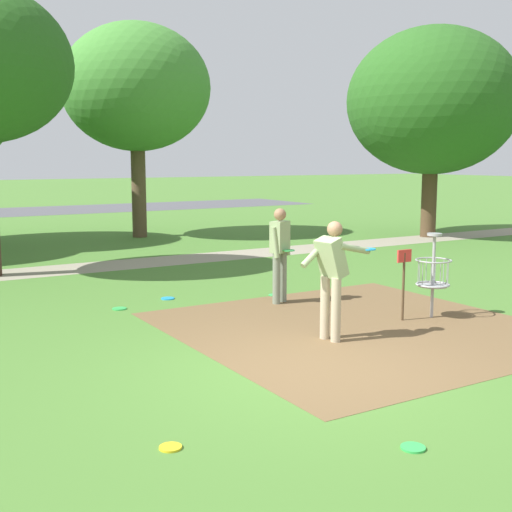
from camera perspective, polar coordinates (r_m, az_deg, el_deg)
name	(u,v)px	position (r m, az deg, el deg)	size (l,w,h in m)	color
ground_plane	(311,371)	(8.23, 4.76, -9.89)	(160.00, 160.00, 0.00)	#47752D
dirt_tee_pad	(358,328)	(10.34, 8.79, -6.12)	(5.33, 5.38, 0.01)	brown
disc_golf_basket	(430,272)	(11.07, 14.78, -1.37)	(0.98, 0.58, 1.39)	#9E9EA3
player_foreground_watching	(280,250)	(11.80, 2.08, 0.54)	(0.49, 0.45, 1.71)	slate
player_throwing	(332,272)	(9.40, 6.57, -1.41)	(1.15, 0.42, 1.71)	tan
frisbee_near_basket	(413,448)	(6.33, 13.39, -15.78)	(0.22, 0.22, 0.02)	green
frisbee_by_tee	(170,447)	(6.22, -7.39, -16.05)	(0.21, 0.21, 0.02)	gold
frisbee_mid_grass	(274,295)	(12.58, 1.58, -3.39)	(0.22, 0.22, 0.02)	green
frisbee_far_left	(168,298)	(12.39, -7.62, -3.65)	(0.25, 0.25, 0.02)	#1E93DB
frisbee_scattered_b	(119,309)	(11.70, -11.70, -4.47)	(0.25, 0.25, 0.02)	green
tree_mid_left	(136,88)	(22.32, -10.30, 14.06)	(4.80, 4.80, 6.90)	brown
tree_mid_center	(433,102)	(22.74, 15.00, 12.75)	(5.56, 5.56, 6.79)	#4C3823
gravel_path	(87,268)	(16.30, -14.36, -0.97)	(40.00, 1.55, 0.00)	gray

